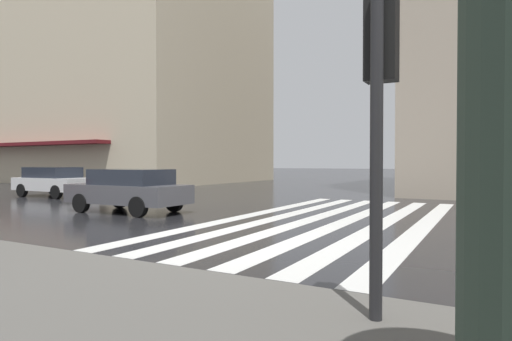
{
  "coord_description": "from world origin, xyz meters",
  "views": [
    {
      "loc": [
        -7.78,
        -4.98,
        1.62
      ],
      "look_at": [
        4.49,
        1.76,
        1.37
      ],
      "focal_mm": 30.1,
      "sensor_mm": 36.0,
      "label": 1
    }
  ],
  "objects": [
    {
      "name": "car_white",
      "position": [
        5.5,
        13.32,
        0.76
      ],
      "size": [
        1.85,
        4.1,
        1.41
      ],
      "color": "silver",
      "rests_on": "ground_plane"
    },
    {
      "name": "zebra_crossing",
      "position": [
        4.0,
        -0.98,
        0.0
      ],
      "size": [
        13.0,
        5.5,
        0.01
      ],
      "color": "silver",
      "rests_on": "ground_plane"
    },
    {
      "name": "ground_plane",
      "position": [
        0.0,
        0.0,
        0.0
      ],
      "size": [
        220.0,
        220.0,
        0.0
      ],
      "primitive_type": "plane",
      "color": "black"
    },
    {
      "name": "car_dark_grey",
      "position": [
        2.5,
        5.41,
        0.76
      ],
      "size": [
        1.85,
        4.1,
        1.41
      ],
      "color": "#4C4C51",
      "rests_on": "ground_plane"
    },
    {
      "name": "haussmann_block_mid",
      "position": [
        20.62,
        26.35,
        12.04
      ],
      "size": [
        17.44,
        26.33,
        24.6
      ],
      "color": "beige",
      "rests_on": "ground_plane"
    },
    {
      "name": "traffic_signal_post",
      "position": [
        -3.61,
        -4.05,
        2.39
      ],
      "size": [
        0.44,
        0.3,
        3.1
      ],
      "color": "#232326",
      "rests_on": "sidewalk_pavement"
    }
  ]
}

